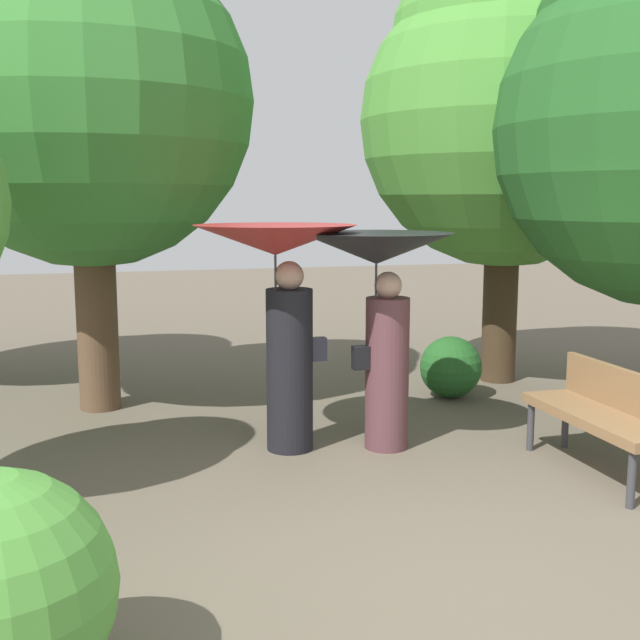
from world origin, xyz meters
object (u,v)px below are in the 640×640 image
Objects in this scene: tree_near_left at (86,74)px; tree_mid_right at (507,97)px; person_right at (380,287)px; person_left at (280,283)px; park_bench at (606,411)px.

tree_mid_right is at bearing 0.43° from tree_near_left.
person_right is 3.59m from tree_mid_right.
person_left is at bearing -50.79° from tree_near_left.
person_left reaches higher than park_bench.
person_left is 1.04× the size of person_right.
tree_near_left is 1.01× the size of tree_mid_right.
person_left is at bearing -148.61° from tree_mid_right.
person_right is 1.25× the size of park_bench.
person_left is 1.29× the size of park_bench.
park_bench is at bearing -103.59° from tree_mid_right.
tree_near_left is at bearing -129.24° from park_bench.
park_bench is (2.32, -1.26, -0.94)m from person_left.
park_bench is at bearing -130.81° from person_right.
person_left is 0.37× the size of tree_mid_right.
tree_mid_right reaches higher than park_bench.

